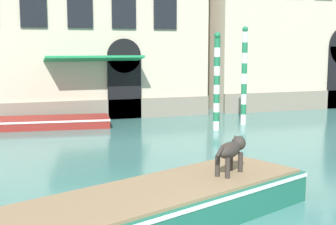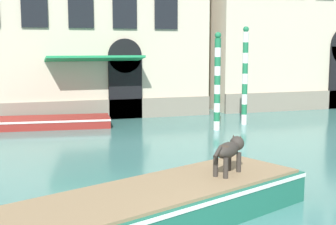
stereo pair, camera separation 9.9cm
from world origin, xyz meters
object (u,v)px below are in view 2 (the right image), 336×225
at_px(dog_on_deck, 229,150).
at_px(boat_moored_near_palazzo, 54,122).
at_px(boat_foreground, 137,211).
at_px(mooring_pole_1, 245,76).
at_px(mooring_pole_0, 217,81).

relative_size(dog_on_deck, boat_moored_near_palazzo, 0.20).
xyz_separation_m(boat_foreground, mooring_pole_1, (7.56, 10.32, 1.79)).
relative_size(boat_moored_near_palazzo, mooring_pole_0, 1.23).
bearing_deg(mooring_pole_0, boat_foreground, -121.77).
bearing_deg(boat_moored_near_palazzo, dog_on_deck, -69.70).
bearing_deg(mooring_pole_0, mooring_pole_1, 28.09).
distance_m(boat_moored_near_palazzo, mooring_pole_1, 8.54).
relative_size(mooring_pole_0, mooring_pole_1, 0.93).
height_order(boat_moored_near_palazzo, mooring_pole_1, mooring_pole_1).
height_order(dog_on_deck, mooring_pole_0, mooring_pole_0).
height_order(boat_foreground, mooring_pole_1, mooring_pole_1).
bearing_deg(boat_moored_near_palazzo, mooring_pole_0, -17.28).
distance_m(mooring_pole_0, mooring_pole_1, 1.97).
bearing_deg(boat_moored_near_palazzo, mooring_pole_1, -6.50).
relative_size(boat_foreground, mooring_pole_1, 1.85).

